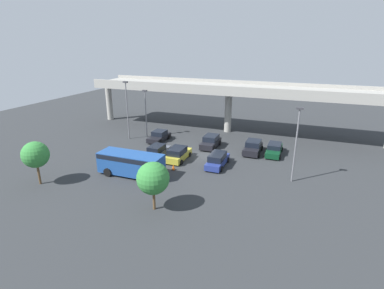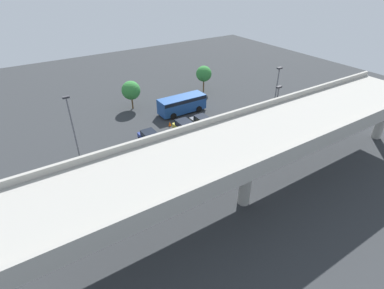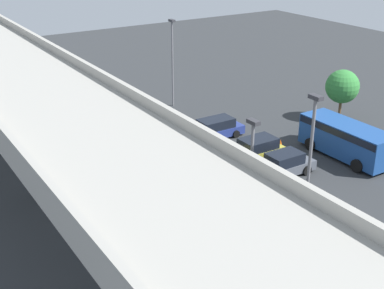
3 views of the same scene
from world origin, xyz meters
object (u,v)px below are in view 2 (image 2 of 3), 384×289
(shuttle_bus, at_px, (182,103))
(lamp_post_by_overpass, at_px, (72,125))
(parked_car_5, at_px, (149,171))
(traffic_cone, at_px, (170,124))
(parked_car_1, at_px, (203,123))
(parked_car_4, at_px, (151,139))
(parked_car_6, at_px, (127,182))
(lamp_post_mid_lot, at_px, (275,95))
(tree_front_left, at_px, (204,74))
(parked_car_2, at_px, (186,128))
(tree_front_right, at_px, (131,90))
(parked_car_3, at_px, (196,154))
(parked_car_0, at_px, (249,136))
(lamp_post_near_aisle, at_px, (276,109))

(shuttle_bus, relative_size, lamp_post_by_overpass, 0.91)
(parked_car_5, bearing_deg, traffic_cone, -39.92)
(parked_car_1, height_order, shuttle_bus, shuttle_bus)
(parked_car_4, xyz_separation_m, parked_car_6, (5.87, 6.44, -0.07))
(parked_car_4, height_order, parked_car_6, parked_car_4)
(lamp_post_mid_lot, bearing_deg, tree_front_left, -90.95)
(parked_car_2, distance_m, tree_front_right, 12.04)
(lamp_post_mid_lot, distance_m, tree_front_left, 16.72)
(shuttle_bus, xyz_separation_m, tree_front_left, (-7.74, -5.35, 1.73))
(parked_car_5, distance_m, lamp_post_mid_lot, 19.28)
(parked_car_3, height_order, tree_front_left, tree_front_left)
(shuttle_bus, distance_m, tree_front_right, 8.10)
(shuttle_bus, height_order, tree_front_left, tree_front_left)
(tree_front_left, xyz_separation_m, traffic_cone, (11.52, 8.27, -2.92))
(parked_car_0, relative_size, tree_front_right, 0.99)
(lamp_post_near_aisle, xyz_separation_m, tree_front_right, (11.26, -18.79, -1.30))
(parked_car_5, height_order, tree_front_left, tree_front_left)
(lamp_post_near_aisle, xyz_separation_m, tree_front_left, (-2.23, -18.64, -1.05))
(parked_car_6, height_order, lamp_post_near_aisle, lamp_post_near_aisle)
(parked_car_1, xyz_separation_m, parked_car_2, (2.88, 0.09, 0.04))
(shuttle_bus, height_order, lamp_post_near_aisle, lamp_post_near_aisle)
(parked_car_6, height_order, tree_front_left, tree_front_left)
(tree_front_left, relative_size, tree_front_right, 1.04)
(parked_car_0, xyz_separation_m, parked_car_4, (10.88, -6.11, 0.06))
(traffic_cone, bearing_deg, parked_car_1, 140.55)
(parked_car_3, relative_size, parked_car_5, 0.99)
(parked_car_3, height_order, lamp_post_mid_lot, lamp_post_mid_lot)
(parked_car_4, relative_size, traffic_cone, 6.86)
(lamp_post_near_aisle, distance_m, tree_front_right, 21.94)
(parked_car_0, bearing_deg, shuttle_bus, 12.69)
(parked_car_1, distance_m, lamp_post_near_aisle, 9.94)
(parked_car_4, relative_size, lamp_post_by_overpass, 0.60)
(parked_car_5, height_order, lamp_post_near_aisle, lamp_post_near_aisle)
(parked_car_5, bearing_deg, parked_car_4, -27.88)
(parked_car_0, xyz_separation_m, parked_car_1, (2.85, -6.15, 0.05))
(parked_car_5, distance_m, shuttle_bus, 16.47)
(lamp_post_near_aisle, relative_size, tree_front_left, 1.57)
(parked_car_2, height_order, parked_car_5, parked_car_2)
(parked_car_2, bearing_deg, parked_car_4, -90.61)
(parked_car_1, relative_size, lamp_post_mid_lot, 0.56)
(lamp_post_by_overpass, bearing_deg, lamp_post_near_aisle, 159.03)
(parked_car_4, height_order, parked_car_5, parked_car_5)
(parked_car_6, bearing_deg, tree_front_right, -24.80)
(traffic_cone, bearing_deg, lamp_post_by_overpass, 8.06)
(tree_front_left, bearing_deg, lamp_post_near_aisle, 83.16)
(shuttle_bus, bearing_deg, parked_car_5, 46.49)
(parked_car_4, distance_m, parked_car_5, 6.76)
(parked_car_3, bearing_deg, lamp_post_by_overpass, 57.36)
(parked_car_1, height_order, parked_car_6, parked_car_1)
(lamp_post_by_overpass, bearing_deg, shuttle_bus, -164.17)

